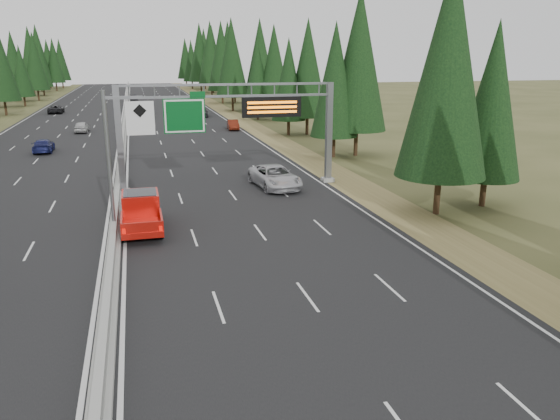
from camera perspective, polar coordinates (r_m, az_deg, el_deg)
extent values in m
cube|color=black|center=(86.07, -15.89, 8.65)|extent=(32.00, 260.00, 0.08)
cube|color=olive|center=(87.58, -4.04, 9.31)|extent=(3.60, 260.00, 0.06)
cube|color=gray|center=(86.05, -15.90, 8.77)|extent=(0.70, 260.00, 0.30)
cube|color=gray|center=(86.01, -15.92, 9.04)|extent=(0.30, 260.00, 0.60)
cube|color=slate|center=(40.93, -16.42, 6.97)|extent=(0.45, 0.45, 7.80)
cube|color=gray|center=(41.63, -16.02, 1.87)|extent=(0.90, 0.90, 0.30)
cube|color=slate|center=(43.47, 5.12, 8.02)|extent=(0.45, 0.45, 7.80)
cube|color=gray|center=(44.12, 5.00, 3.19)|extent=(0.90, 0.90, 0.30)
cube|color=slate|center=(41.11, -5.47, 12.92)|extent=(15.85, 0.35, 0.16)
cube|color=slate|center=(41.16, -5.44, 11.76)|extent=(15.85, 0.35, 0.16)
cube|color=#054C19|center=(40.62, -9.96, 9.66)|extent=(3.00, 0.10, 2.50)
cube|color=silver|center=(40.56, -9.95, 9.65)|extent=(2.85, 0.02, 2.35)
cube|color=#054C19|center=(40.59, -8.62, 11.84)|extent=(1.10, 0.10, 0.45)
cube|color=black|center=(41.58, -0.88, 10.72)|extent=(4.50, 0.40, 1.50)
cube|color=orange|center=(41.34, -0.80, 11.17)|extent=(3.80, 0.02, 0.18)
cube|color=orange|center=(41.37, -0.80, 10.69)|extent=(3.80, 0.02, 0.18)
cube|color=orange|center=(41.40, -0.80, 10.21)|extent=(3.80, 0.02, 0.18)
cylinder|color=slate|center=(31.07, -17.41, 4.47)|extent=(0.20, 0.20, 8.00)
cube|color=gray|center=(32.01, -16.85, -2.38)|extent=(0.50, 0.50, 0.20)
cube|color=slate|center=(30.58, -16.07, 11.23)|extent=(2.00, 0.15, 0.15)
cube|color=silver|center=(30.55, -14.40, 9.27)|extent=(1.50, 0.06, 1.80)
cylinder|color=black|center=(36.26, 16.11, 1.52)|extent=(0.40, 0.40, 2.50)
cone|color=black|center=(35.26, 17.09, 13.91)|extent=(5.62, 5.62, 13.11)
cylinder|color=black|center=(39.24, 20.45, 1.77)|extent=(0.40, 0.40, 1.94)
cone|color=black|center=(38.34, 21.32, 10.58)|extent=(4.36, 4.36, 10.16)
cylinder|color=black|center=(55.43, 5.59, 6.61)|extent=(0.40, 0.40, 2.10)
cone|color=black|center=(54.79, 5.78, 13.39)|extent=(4.72, 4.72, 11.01)
cylinder|color=black|center=(56.51, 7.92, 6.97)|extent=(0.40, 0.40, 2.61)
cone|color=black|center=(55.88, 8.25, 15.26)|extent=(5.87, 5.87, 13.70)
cylinder|color=black|center=(70.93, 0.90, 8.60)|extent=(0.40, 0.40, 1.94)
cone|color=black|center=(70.43, 0.92, 13.50)|extent=(4.36, 4.36, 10.18)
cylinder|color=black|center=(71.64, 2.84, 8.81)|extent=(0.40, 0.40, 2.32)
cone|color=black|center=(71.14, 2.92, 14.61)|extent=(5.21, 5.21, 12.16)
cylinder|color=black|center=(89.25, -2.33, 10.08)|extent=(0.40, 0.40, 2.00)
cone|color=black|center=(88.85, -2.38, 14.09)|extent=(4.49, 4.49, 10.48)
cylinder|color=black|center=(89.06, -0.62, 10.20)|extent=(0.40, 0.40, 2.36)
cone|color=black|center=(88.65, -0.63, 14.95)|extent=(5.31, 5.31, 12.40)
cylinder|color=black|center=(103.34, -4.96, 10.99)|extent=(0.40, 0.40, 2.66)
cone|color=black|center=(103.00, -5.07, 15.60)|extent=(5.98, 5.98, 13.96)
cylinder|color=black|center=(105.71, -2.06, 11.14)|extent=(0.40, 0.40, 2.67)
cone|color=black|center=(105.38, -2.11, 15.67)|extent=(6.00, 6.00, 14.01)
cylinder|color=black|center=(121.22, -6.02, 11.67)|extent=(0.40, 0.40, 2.74)
cone|color=black|center=(120.93, -6.14, 15.73)|extent=(6.18, 6.18, 14.41)
cylinder|color=black|center=(122.98, -4.72, 11.57)|extent=(0.40, 0.40, 1.95)
cone|color=black|center=(122.69, -4.78, 14.41)|extent=(4.38, 4.38, 10.23)
cylinder|color=black|center=(141.96, -7.14, 12.26)|extent=(0.40, 0.40, 2.94)
cone|color=black|center=(141.72, -7.27, 15.97)|extent=(6.62, 6.62, 15.45)
cylinder|color=black|center=(141.43, -5.36, 12.29)|extent=(0.40, 0.40, 2.92)
cone|color=black|center=(141.19, -5.45, 15.99)|extent=(6.57, 6.57, 15.32)
cylinder|color=black|center=(159.68, -8.24, 12.61)|extent=(0.40, 0.40, 3.02)
cone|color=black|center=(159.47, -8.37, 16.00)|extent=(6.80, 6.80, 15.88)
cylinder|color=black|center=(157.72, -7.00, 12.59)|extent=(0.40, 0.40, 2.92)
cone|color=black|center=(157.51, -7.11, 15.90)|extent=(6.56, 6.56, 15.31)
cylinder|color=black|center=(177.11, -9.14, 12.76)|extent=(0.40, 0.40, 2.39)
cone|color=black|center=(176.90, -9.25, 15.17)|extent=(5.37, 5.37, 12.52)
cylinder|color=black|center=(177.25, -7.82, 12.90)|extent=(0.40, 0.40, 2.92)
cone|color=black|center=(177.06, -7.93, 15.85)|extent=(6.58, 6.58, 15.35)
cylinder|color=black|center=(195.02, -9.75, 13.01)|extent=(0.40, 0.40, 2.55)
cone|color=black|center=(194.84, -9.86, 15.35)|extent=(5.75, 5.75, 13.41)
cylinder|color=black|center=(195.81, -8.32, 13.14)|extent=(0.40, 0.40, 2.97)
cone|color=black|center=(195.64, -8.43, 15.85)|extent=(6.67, 6.67, 15.57)
cylinder|color=black|center=(106.71, -26.75, 9.50)|extent=(0.40, 0.40, 2.47)
cylinder|color=black|center=(124.78, -25.11, 10.24)|extent=(0.40, 0.40, 1.95)
cone|color=black|center=(124.50, -25.45, 13.01)|extent=(4.38, 4.38, 10.22)
cylinder|color=black|center=(139.18, -23.92, 10.89)|extent=(0.40, 0.40, 2.45)
cone|color=black|center=(138.92, -24.28, 14.02)|extent=(5.50, 5.50, 12.84)
cylinder|color=black|center=(140.24, -25.74, 10.72)|extent=(0.40, 0.40, 2.47)
cone|color=black|center=(139.98, -26.12, 13.85)|extent=(5.55, 5.55, 12.96)
cylinder|color=black|center=(157.56, -23.44, 11.32)|extent=(0.40, 0.40, 2.24)
cone|color=black|center=(157.33, -23.72, 13.86)|extent=(5.05, 5.05, 11.78)
cylinder|color=black|center=(158.85, -24.30, 11.35)|extent=(0.40, 0.40, 2.79)
cone|color=black|center=(158.63, -24.66, 14.47)|extent=(6.27, 6.27, 14.63)
cylinder|color=black|center=(177.75, -22.32, 11.83)|extent=(0.40, 0.40, 2.42)
cone|color=black|center=(177.55, -22.57, 14.25)|extent=(5.45, 5.45, 12.71)
cylinder|color=black|center=(176.63, -23.66, 11.76)|extent=(0.40, 0.40, 3.01)
cone|color=black|center=(176.44, -24.01, 14.79)|extent=(6.77, 6.77, 15.79)
cylinder|color=black|center=(193.59, -21.74, 12.12)|extent=(0.40, 0.40, 2.47)
cone|color=black|center=(193.41, -21.98, 14.39)|extent=(5.55, 5.55, 12.95)
cylinder|color=black|center=(195.23, -22.86, 12.02)|extent=(0.40, 0.40, 2.44)
cone|color=black|center=(195.04, -23.10, 14.25)|extent=(5.49, 5.49, 12.81)
imported|color=#B9B9BE|center=(41.79, -0.55, 3.50)|extent=(3.37, 6.24, 1.66)
cylinder|color=black|center=(30.75, -15.91, -2.38)|extent=(0.33, 0.88, 0.88)
cylinder|color=black|center=(30.75, -12.42, -2.14)|extent=(0.33, 0.88, 0.88)
cylinder|color=black|center=(34.24, -15.85, -0.54)|extent=(0.33, 0.88, 0.88)
cylinder|color=black|center=(34.24, -12.72, -0.32)|extent=(0.33, 0.88, 0.88)
cube|color=#AF120A|center=(32.48, -14.25, -0.99)|extent=(2.21, 6.18, 0.33)
cube|color=#AF120A|center=(33.24, -14.37, 0.76)|extent=(2.10, 2.43, 1.21)
cube|color=black|center=(33.16, -14.41, 1.32)|extent=(1.88, 2.10, 0.61)
cube|color=#AF120A|center=(30.80, -16.19, -1.29)|extent=(0.11, 2.65, 0.66)
cube|color=#AF120A|center=(30.80, -12.29, -1.02)|extent=(0.11, 2.65, 0.66)
cube|color=#AF120A|center=(29.52, -14.19, -1.88)|extent=(2.21, 0.11, 0.66)
imported|color=#145B2C|center=(79.34, -9.26, 8.98)|extent=(1.56, 3.81, 1.29)
imported|color=maroon|center=(76.09, -4.93, 8.86)|extent=(1.73, 4.15, 1.33)
imported|color=black|center=(93.33, -8.11, 10.02)|extent=(2.29, 4.72, 1.32)
imported|color=silver|center=(99.40, -13.97, 10.11)|extent=(2.78, 5.47, 1.48)
imported|color=black|center=(133.31, -15.06, 11.32)|extent=(1.91, 4.04, 1.33)
imported|color=#171C52|center=(62.75, -23.49, 6.19)|extent=(2.09, 4.79, 1.37)
imported|color=#B3B3B3|center=(77.73, -20.00, 8.17)|extent=(1.87, 4.30, 1.44)
imported|color=black|center=(106.14, -22.36, 9.73)|extent=(2.46, 5.28, 1.46)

